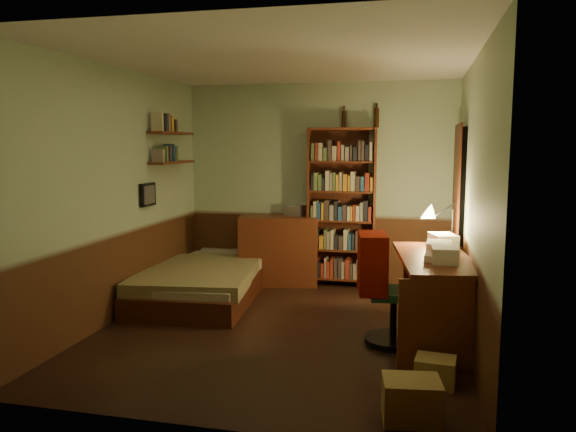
% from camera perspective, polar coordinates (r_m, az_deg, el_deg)
% --- Properties ---
extents(floor, '(3.50, 4.00, 0.02)m').
position_cam_1_polar(floor, '(5.67, -0.59, -11.51)').
color(floor, black).
rests_on(floor, ground).
extents(ceiling, '(3.50, 4.00, 0.02)m').
position_cam_1_polar(ceiling, '(5.42, -0.63, 15.68)').
color(ceiling, silver).
rests_on(ceiling, wall_back).
extents(wall_back, '(3.50, 0.02, 2.60)m').
position_cam_1_polar(wall_back, '(7.35, 3.15, 3.26)').
color(wall_back, '#A0B893').
rests_on(wall_back, ground).
extents(wall_left, '(0.02, 4.00, 2.60)m').
position_cam_1_polar(wall_left, '(6.06, -17.00, 2.07)').
color(wall_left, '#A0B893').
rests_on(wall_left, ground).
extents(wall_right, '(0.02, 4.00, 2.60)m').
position_cam_1_polar(wall_right, '(5.26, 18.36, 1.26)').
color(wall_right, '#A0B893').
rests_on(wall_right, ground).
extents(wall_front, '(3.50, 0.02, 2.60)m').
position_cam_1_polar(wall_front, '(3.49, -8.53, -1.39)').
color(wall_front, '#A0B893').
rests_on(wall_front, ground).
extents(doorway, '(0.06, 0.90, 2.00)m').
position_cam_1_polar(doorway, '(6.58, 16.92, -0.16)').
color(doorway, black).
rests_on(doorway, ground).
extents(door_trim, '(0.02, 0.98, 2.08)m').
position_cam_1_polar(door_trim, '(6.58, 16.62, -0.15)').
color(door_trim, '#3A170B').
rests_on(door_trim, ground).
extents(bed, '(1.38, 2.33, 0.67)m').
position_cam_1_polar(bed, '(6.82, -8.41, -5.34)').
color(bed, '#656D3E').
rests_on(bed, ground).
extents(dresser, '(1.09, 0.70, 0.89)m').
position_cam_1_polar(dresser, '(7.33, -0.98, -3.47)').
color(dresser, '#532412').
rests_on(dresser, ground).
extents(mini_stereo, '(0.32, 0.29, 0.14)m').
position_cam_1_polar(mini_stereo, '(7.32, 0.83, 0.61)').
color(mini_stereo, '#B2B2B7').
rests_on(mini_stereo, dresser).
extents(bookshelf, '(0.89, 0.36, 2.02)m').
position_cam_1_polar(bookshelf, '(7.17, 5.41, 0.82)').
color(bookshelf, '#532412').
rests_on(bookshelf, ground).
extents(bottle_left, '(0.06, 0.06, 0.22)m').
position_cam_1_polar(bottle_left, '(7.24, 5.69, 9.75)').
color(bottle_left, black).
rests_on(bottle_left, bookshelf).
extents(bottle_right, '(0.08, 0.08, 0.24)m').
position_cam_1_polar(bottle_right, '(7.20, 8.96, 9.82)').
color(bottle_right, black).
rests_on(bottle_right, bookshelf).
extents(desk, '(0.82, 1.57, 0.80)m').
position_cam_1_polar(desk, '(5.39, 14.56, -8.18)').
color(desk, '#532412').
rests_on(desk, ground).
extents(paper_stack, '(0.31, 0.36, 0.12)m').
position_cam_1_polar(paper_stack, '(5.84, 15.49, -2.37)').
color(paper_stack, silver).
rests_on(paper_stack, desk).
extents(desk_lamp, '(0.22, 0.22, 0.56)m').
position_cam_1_polar(desk_lamp, '(6.01, 16.40, -0.02)').
color(desk_lamp, black).
rests_on(desk_lamp, desk).
extents(office_chair, '(0.63, 0.58, 1.12)m').
position_cam_1_polar(office_chair, '(5.23, 10.72, -6.77)').
color(office_chair, '#2A5C40').
rests_on(office_chair, ground).
extents(red_jacket, '(0.37, 0.51, 0.54)m').
position_cam_1_polar(red_jacket, '(4.99, 7.67, 2.31)').
color(red_jacket, '#A11200').
rests_on(red_jacket, office_chair).
extents(wall_shelf_lower, '(0.20, 0.90, 0.03)m').
position_cam_1_polar(wall_shelf_lower, '(6.96, -11.67, 5.36)').
color(wall_shelf_lower, '#532412').
rests_on(wall_shelf_lower, wall_left).
extents(wall_shelf_upper, '(0.20, 0.90, 0.03)m').
position_cam_1_polar(wall_shelf_upper, '(6.96, -11.75, 8.24)').
color(wall_shelf_upper, '#532412').
rests_on(wall_shelf_upper, wall_left).
extents(framed_picture, '(0.04, 0.32, 0.26)m').
position_cam_1_polar(framed_picture, '(6.57, -14.06, 2.12)').
color(framed_picture, black).
rests_on(framed_picture, wall_left).
extents(cardboard_box_a, '(0.41, 0.35, 0.28)m').
position_cam_1_polar(cardboard_box_a, '(3.99, 12.43, -17.78)').
color(cardboard_box_a, '#A88E50').
rests_on(cardboard_box_a, ground).
extents(cardboard_box_b, '(0.32, 0.28, 0.21)m').
position_cam_1_polar(cardboard_box_b, '(4.57, 14.73, -15.00)').
color(cardboard_box_b, '#A88E50').
rests_on(cardboard_box_b, ground).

